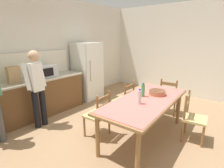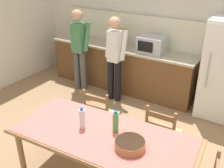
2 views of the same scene
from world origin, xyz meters
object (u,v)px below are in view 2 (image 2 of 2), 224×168
bottle_near_centre (82,118)px  bottle_off_centre (116,122)px  chair_side_far_right (162,135)px  person_at_counter (115,55)px  serving_bowl (130,144)px  paper_bag (118,37)px  chair_side_far_left (101,116)px  dining_table (103,140)px  microwave (152,44)px  person_at_sink (79,47)px

bottle_near_centre → bottle_off_centre: (0.36, 0.14, 0.00)m
chair_side_far_right → person_at_counter: 1.95m
serving_bowl → person_at_counter: 2.46m
paper_bag → chair_side_far_left: size_ratio=0.40×
bottle_near_centre → serving_bowl: bottle_near_centre is taller
serving_bowl → dining_table: bearing=173.0°
microwave → bottle_off_centre: 2.46m
person_at_sink → person_at_counter: 0.86m
person_at_counter → bottle_off_centre: bearing=-148.5°
chair_side_far_right → person_at_counter: size_ratio=0.56×
chair_side_far_left → chair_side_far_right: bearing=178.3°
chair_side_far_right → chair_side_far_left: bearing=2.4°
serving_bowl → chair_side_far_left: size_ratio=0.35×
chair_side_far_left → chair_side_far_right: (0.95, 0.06, 0.00)m
chair_side_far_left → microwave: bearing=-95.0°
bottle_off_centre → chair_side_far_left: bottle_off_centre is taller
microwave → person_at_counter: bearing=-134.5°
paper_bag → person_at_sink: (-0.63, -0.49, -0.17)m
paper_bag → chair_side_far_left: paper_bag is taller
dining_table → microwave: bearing=102.0°
bottle_off_centre → person_at_counter: size_ratio=0.16×
microwave → paper_bag: paper_bag is taller
dining_table → bottle_off_centre: (0.10, 0.12, 0.20)m
serving_bowl → chair_side_far_left: bearing=139.4°
paper_bag → chair_side_far_right: (1.69, -1.70, -0.67)m
bottle_off_centre → chair_side_far_left: (-0.62, 0.60, -0.47)m
bottle_near_centre → paper_bag: bearing=111.8°
microwave → dining_table: bearing=-78.0°
paper_bag → person_at_sink: person_at_sink is taller
dining_table → chair_side_far_right: (0.43, 0.78, -0.27)m
serving_bowl → microwave: bearing=109.6°
chair_side_far_left → person_at_counter: person_at_counter is taller
dining_table → chair_side_far_left: (-0.52, 0.72, -0.27)m
paper_bag → chair_side_far_left: 2.02m
microwave → chair_side_far_left: size_ratio=0.55×
chair_side_far_left → chair_side_far_right: same height
bottle_near_centre → chair_side_far_left: size_ratio=0.30×
dining_table → serving_bowl: size_ratio=6.78×
microwave → paper_bag: 0.74m
microwave → paper_bag: bearing=-179.4°
person_at_counter → serving_bowl: bearing=-145.0°
bottle_off_centre → chair_side_far_right: 0.87m
serving_bowl → bottle_near_centre: bearing=177.4°
serving_bowl → bottle_off_centre: bearing=148.7°
microwave → serving_bowl: 2.70m
bottle_off_centre → serving_bowl: 0.33m
microwave → chair_side_far_right: (0.95, -1.71, -0.64)m
chair_side_far_right → bottle_off_centre: bearing=62.3°
chair_side_far_left → chair_side_far_right: size_ratio=1.00×
dining_table → bottle_near_centre: bearing=-176.4°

